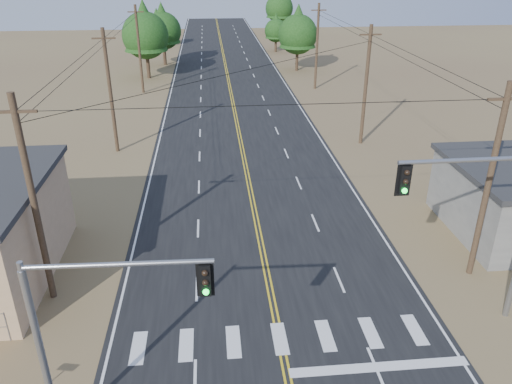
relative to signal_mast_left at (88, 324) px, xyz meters
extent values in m
cube|color=black|center=(6.56, 26.05, -4.75)|extent=(15.00, 200.00, 0.02)
cylinder|color=gray|center=(-4.94, 5.05, -4.01)|extent=(0.06, 0.06, 1.50)
cylinder|color=#4C3826|center=(-3.94, 8.05, 0.24)|extent=(0.30, 0.30, 10.00)
cube|color=#4C3826|center=(-3.94, 8.05, 4.44)|extent=(1.80, 0.12, 0.12)
cylinder|color=#4C3826|center=(-3.94, 28.05, 0.24)|extent=(0.30, 0.30, 10.00)
cube|color=#4C3826|center=(-3.94, 28.05, 4.44)|extent=(1.80, 0.12, 0.12)
cylinder|color=#4C3826|center=(-3.94, 48.05, 0.24)|extent=(0.30, 0.30, 10.00)
cube|color=#4C3826|center=(-3.94, 48.05, 4.44)|extent=(1.80, 0.12, 0.12)
cylinder|color=#4C3826|center=(17.06, 8.05, 0.24)|extent=(0.30, 0.30, 10.00)
cube|color=#4C3826|center=(17.06, 8.05, 4.44)|extent=(1.80, 0.12, 0.12)
cylinder|color=#4C3826|center=(17.06, 28.05, 0.24)|extent=(0.30, 0.30, 10.00)
cube|color=#4C3826|center=(17.06, 28.05, 4.44)|extent=(1.80, 0.12, 0.12)
cylinder|color=#4C3826|center=(17.06, 48.05, 0.24)|extent=(0.30, 0.30, 10.00)
cube|color=#4C3826|center=(17.06, 48.05, 4.44)|extent=(1.80, 0.12, 0.12)
cylinder|color=gray|center=(-1.60, 0.05, -1.37)|extent=(0.23, 0.23, 6.77)
cylinder|color=gray|center=(-1.60, 0.05, 2.01)|extent=(0.17, 0.17, 0.58)
cylinder|color=gray|center=(1.16, -0.03, 2.11)|extent=(5.51, 0.32, 0.15)
cube|color=black|center=(3.62, -0.11, 1.48)|extent=(0.35, 0.30, 1.06)
sphere|color=black|center=(3.63, -0.28, 1.82)|extent=(0.19, 0.19, 0.19)
sphere|color=black|center=(3.63, -0.28, 1.48)|extent=(0.19, 0.19, 0.19)
sphere|color=#0CE533|center=(3.63, -0.28, 1.14)|extent=(0.19, 0.19, 0.19)
cylinder|color=gray|center=(14.06, 4.62, 3.03)|extent=(6.07, 0.24, 0.18)
cube|color=black|center=(11.36, 4.59, 2.31)|extent=(0.39, 0.33, 1.21)
sphere|color=black|center=(11.35, 4.39, 2.70)|extent=(0.22, 0.22, 0.22)
sphere|color=black|center=(11.35, 4.39, 2.31)|extent=(0.22, 0.22, 0.22)
sphere|color=#0CE533|center=(11.35, 4.39, 1.93)|extent=(0.22, 0.22, 0.22)
cylinder|color=#3F2D1E|center=(-4.04, 56.09, -2.95)|extent=(0.48, 0.48, 3.61)
cone|color=#184212|center=(-4.04, 56.09, 2.06)|extent=(5.61, 5.61, 6.42)
sphere|color=#184212|center=(-4.04, 56.09, 0.76)|extent=(6.02, 6.02, 6.02)
cylinder|color=#3F2D1E|center=(-2.48, 64.95, -3.14)|extent=(0.49, 0.49, 3.24)
cone|color=#184212|center=(-2.48, 64.95, 1.35)|extent=(5.03, 5.03, 5.75)
sphere|color=#184212|center=(-2.48, 64.95, 0.19)|extent=(5.39, 5.39, 5.39)
cylinder|color=#3F2D1E|center=(-4.78, 81.96, -3.55)|extent=(0.46, 0.46, 2.41)
cone|color=#184212|center=(-4.78, 81.96, -0.20)|extent=(3.75, 3.75, 4.29)
sphere|color=#184212|center=(-4.78, 81.96, -1.07)|extent=(4.02, 4.02, 4.02)
cylinder|color=#3F2D1E|center=(16.62, 58.96, -3.12)|extent=(0.41, 0.41, 3.27)
cone|color=#184212|center=(16.62, 58.96, 1.41)|extent=(5.08, 5.08, 5.81)
sphere|color=#184212|center=(16.62, 58.96, 0.23)|extent=(5.45, 5.45, 5.45)
cylinder|color=#3F2D1E|center=(15.63, 74.66, -3.61)|extent=(0.39, 0.39, 2.29)
cone|color=#184212|center=(15.63, 74.66, -0.44)|extent=(3.56, 3.56, 4.07)
sphere|color=#184212|center=(15.63, 74.66, -1.26)|extent=(3.81, 3.81, 3.81)
cylinder|color=#3F2D1E|center=(18.99, 95.16, -3.06)|extent=(0.46, 0.46, 3.40)
cone|color=#184212|center=(18.99, 95.16, 1.66)|extent=(5.28, 5.28, 6.04)
sphere|color=#184212|center=(18.99, 95.16, 0.43)|extent=(5.66, 5.66, 5.66)
camera|label=1|loc=(3.97, -12.44, 10.16)|focal=35.00mm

